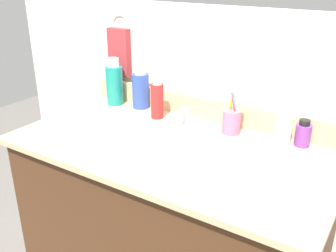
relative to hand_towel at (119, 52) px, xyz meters
The scene contains 15 objects.
vanity_cabinet 0.87m from the hand_towel, 33.12° to the right, with size 1.12×0.56×0.83m, color #4C2D19.
countertop 0.62m from the hand_towel, 33.12° to the right, with size 1.17×0.61×0.02m, color #D1B284.
backsplash 0.51m from the hand_towel, ahead, with size 1.17×0.02×0.09m, color #D1B284.
back_wall 0.64m from the hand_towel, ahead, with size 2.27×0.04×1.30m, color white.
towel_ring 0.12m from the hand_towel, 90.00° to the left, with size 0.10×0.10×0.01m, color silver.
hand_towel is the anchor object (origin of this frame).
sink_basin 0.61m from the hand_towel, 37.54° to the right, with size 0.35×0.35×0.11m.
faucet 0.50m from the hand_towel, 18.23° to the right, with size 0.16×0.10×0.08m.
bottle_mouthwash_teal 0.15m from the hand_towel, 68.99° to the right, with size 0.08×0.08×0.21m.
bottle_spray_red 0.35m from the hand_towel, 22.66° to the right, with size 0.05×0.05×0.17m.
bottle_shampoo_blue 0.22m from the hand_towel, 20.49° to the right, with size 0.07×0.07×0.18m.
bottle_cream_purple 0.90m from the hand_towel, ahead, with size 0.05×0.05×0.10m.
bottle_lotion_white 0.84m from the hand_towel, ahead, with size 0.06×0.06×0.15m.
cup_pink 0.65m from the hand_towel, ahead, with size 0.07×0.07×0.16m.
soap_bar 0.76m from the hand_towel, ahead, with size 0.06×0.04×0.02m, color white.
Camera 1 is at (0.66, -1.05, 1.45)m, focal length 41.01 mm.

